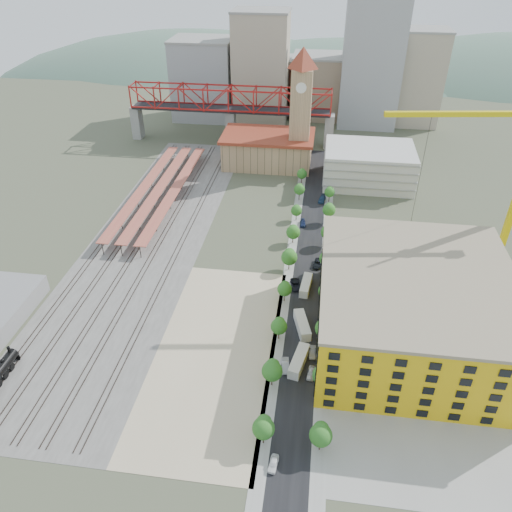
# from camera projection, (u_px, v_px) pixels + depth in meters

# --- Properties ---
(ground) EXTENTS (400.00, 400.00, 0.00)m
(ground) POSITION_uv_depth(u_px,v_px,m) (251.00, 276.00, 145.04)
(ground) COLOR #474C38
(ground) RESTS_ON ground
(ballast_strip) EXTENTS (36.00, 165.00, 0.06)m
(ballast_strip) POSITION_uv_depth(u_px,v_px,m) (151.00, 236.00, 163.59)
(ballast_strip) COLOR #605E59
(ballast_strip) RESTS_ON ground
(dirt_lot) EXTENTS (28.00, 67.00, 0.06)m
(dirt_lot) POSITION_uv_depth(u_px,v_px,m) (216.00, 351.00, 119.52)
(dirt_lot) COLOR tan
(dirt_lot) RESTS_ON ground
(street_asphalt) EXTENTS (12.00, 170.00, 0.06)m
(street_asphalt) POSITION_uv_depth(u_px,v_px,m) (309.00, 253.00, 155.55)
(street_asphalt) COLOR black
(street_asphalt) RESTS_ON ground
(sidewalk_west) EXTENTS (3.00, 170.00, 0.04)m
(sidewalk_west) POSITION_uv_depth(u_px,v_px,m) (291.00, 251.00, 156.19)
(sidewalk_west) COLOR gray
(sidewalk_west) RESTS_ON ground
(sidewalk_east) EXTENTS (3.00, 170.00, 0.04)m
(sidewalk_east) POSITION_uv_depth(u_px,v_px,m) (327.00, 254.00, 154.92)
(sidewalk_east) COLOR gray
(sidewalk_east) RESTS_ON ground
(construction_pad) EXTENTS (50.00, 90.00, 0.06)m
(construction_pad) POSITION_uv_depth(u_px,v_px,m) (419.00, 338.00, 123.37)
(construction_pad) COLOR gray
(construction_pad) RESTS_ON ground
(rail_tracks) EXTENTS (26.56, 160.00, 0.18)m
(rail_tracks) POSITION_uv_depth(u_px,v_px,m) (145.00, 236.00, 163.73)
(rail_tracks) COLOR #382B23
(rail_tracks) RESTS_ON ground
(platform_canopies) EXTENTS (16.00, 80.00, 4.12)m
(platform_canopies) POSITION_uv_depth(u_px,v_px,m) (160.00, 188.00, 184.63)
(platform_canopies) COLOR #AF5F43
(platform_canopies) RESTS_ON ground
(station_hall) EXTENTS (38.00, 24.00, 13.10)m
(station_hall) POSITION_uv_depth(u_px,v_px,m) (268.00, 149.00, 209.51)
(station_hall) COLOR tan
(station_hall) RESTS_ON ground
(clock_tower) EXTENTS (12.00, 12.00, 52.00)m
(clock_tower) POSITION_uv_depth(u_px,v_px,m) (301.00, 99.00, 194.15)
(clock_tower) COLOR tan
(clock_tower) RESTS_ON ground
(parking_garage) EXTENTS (34.00, 26.00, 14.00)m
(parking_garage) POSITION_uv_depth(u_px,v_px,m) (368.00, 165.00, 194.72)
(parking_garage) COLOR silver
(parking_garage) RESTS_ON ground
(truss_bridge) EXTENTS (94.00, 9.60, 25.60)m
(truss_bridge) POSITION_uv_depth(u_px,v_px,m) (230.00, 102.00, 224.01)
(truss_bridge) COLOR gray
(truss_bridge) RESTS_ON ground
(construction_building) EXTENTS (44.60, 50.60, 18.80)m
(construction_building) POSITION_uv_depth(u_px,v_px,m) (413.00, 308.00, 118.51)
(construction_building) COLOR gold
(construction_building) RESTS_ON ground
(street_trees) EXTENTS (15.40, 124.40, 8.00)m
(street_trees) POSITION_uv_depth(u_px,v_px,m) (307.00, 271.00, 147.32)
(street_trees) COLOR #215F1C
(street_trees) RESTS_ON ground
(skyline) EXTENTS (133.00, 46.00, 60.00)m
(skyline) POSITION_uv_depth(u_px,v_px,m) (307.00, 75.00, 248.85)
(skyline) COLOR #9EA0A3
(skyline) RESTS_ON ground
(distant_hills) EXTENTS (647.00, 264.00, 227.00)m
(distant_hills) POSITION_uv_depth(u_px,v_px,m) (355.00, 172.00, 398.25)
(distant_hills) COLOR #4C6B59
(distant_hills) RESTS_ON ground
(site_trailer_a) EXTENTS (4.61, 10.20, 2.70)m
(site_trailer_a) POSITION_uv_depth(u_px,v_px,m) (299.00, 361.00, 115.10)
(site_trailer_a) COLOR silver
(site_trailer_a) RESTS_ON ground
(site_trailer_b) EXTENTS (4.55, 8.85, 2.34)m
(site_trailer_b) POSITION_uv_depth(u_px,v_px,m) (302.00, 326.00, 125.45)
(site_trailer_b) COLOR silver
(site_trailer_b) RESTS_ON ground
(site_trailer_c) EXTENTS (5.08, 10.15, 2.69)m
(site_trailer_c) POSITION_uv_depth(u_px,v_px,m) (302.00, 325.00, 125.45)
(site_trailer_c) COLOR silver
(site_trailer_c) RESTS_ON ground
(site_trailer_d) EXTENTS (3.33, 9.39, 2.52)m
(site_trailer_d) POSITION_uv_depth(u_px,v_px,m) (306.00, 285.00, 139.41)
(site_trailer_d) COLOR silver
(site_trailer_d) RESTS_ON ground
(car_0) EXTENTS (2.12, 4.21, 1.38)m
(car_0) POSITION_uv_depth(u_px,v_px,m) (273.00, 464.00, 93.89)
(car_0) COLOR white
(car_0) RESTS_ON ground
(car_1) EXTENTS (2.30, 5.05, 1.61)m
(car_1) POSITION_uv_depth(u_px,v_px,m) (285.00, 366.00, 114.63)
(car_1) COLOR #A9A8AE
(car_1) RESTS_ON ground
(car_2) EXTENTS (3.36, 5.99, 1.58)m
(car_2) POSITION_uv_depth(u_px,v_px,m) (295.00, 285.00, 140.41)
(car_2) COLOR black
(car_2) RESTS_ON ground
(car_3) EXTENTS (2.31, 4.69, 1.31)m
(car_3) POSITION_uv_depth(u_px,v_px,m) (303.00, 223.00, 169.51)
(car_3) COLOR #1A274D
(car_3) RESTS_ON ground
(car_4) EXTENTS (2.14, 4.43, 1.46)m
(car_4) POSITION_uv_depth(u_px,v_px,m) (311.00, 373.00, 112.83)
(car_4) COLOR silver
(car_4) RESTS_ON ground
(car_5) EXTENTS (1.58, 4.38, 1.44)m
(car_5) POSITION_uv_depth(u_px,v_px,m) (312.00, 352.00, 118.30)
(car_5) COLOR gray
(car_5) RESTS_ON ground
(car_6) EXTENTS (3.33, 5.79, 1.52)m
(car_6) POSITION_uv_depth(u_px,v_px,m) (318.00, 264.00, 149.17)
(car_6) COLOR black
(car_6) RESTS_ON ground
(car_7) EXTENTS (3.09, 5.82, 1.61)m
(car_7) POSITION_uv_depth(u_px,v_px,m) (322.00, 199.00, 184.02)
(car_7) COLOR navy
(car_7) RESTS_ON ground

